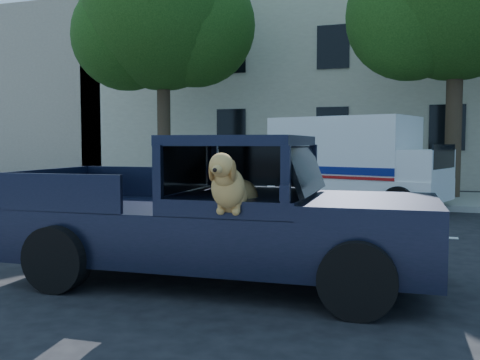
# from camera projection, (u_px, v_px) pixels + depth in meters

# --- Properties ---
(ground) EXTENTS (120.00, 120.00, 0.00)m
(ground) POSITION_uv_depth(u_px,v_px,m) (112.00, 260.00, 7.62)
(ground) COLOR black
(ground) RESTS_ON ground
(far_sidewalk) EXTENTS (60.00, 4.00, 0.15)m
(far_sidewalk) POSITION_uv_depth(u_px,v_px,m) (277.00, 195.00, 16.31)
(far_sidewalk) COLOR gray
(far_sidewalk) RESTS_ON ground
(lane_stripes) EXTENTS (21.60, 0.14, 0.01)m
(lane_stripes) POSITION_uv_depth(u_px,v_px,m) (300.00, 230.00, 10.20)
(lane_stripes) COLOR silver
(lane_stripes) RESTS_ON ground
(street_tree_left) EXTENTS (6.00, 5.20, 8.60)m
(street_tree_left) POSITION_uv_depth(u_px,v_px,m) (164.00, 20.00, 17.58)
(street_tree_left) COLOR #332619
(street_tree_left) RESTS_ON ground
(building_main) EXTENTS (26.00, 6.00, 9.00)m
(building_main) POSITION_uv_depth(u_px,v_px,m) (393.00, 74.00, 21.94)
(building_main) COLOR beige
(building_main) RESTS_ON ground
(building_left) EXTENTS (12.00, 6.00, 8.00)m
(building_left) POSITION_uv_depth(u_px,v_px,m) (33.00, 98.00, 27.73)
(building_left) COLOR tan
(building_left) RESTS_ON ground
(pickup_truck) EXTENTS (4.96, 2.57, 1.75)m
(pickup_truck) POSITION_uv_depth(u_px,v_px,m) (216.00, 233.00, 6.40)
(pickup_truck) COLOR black
(pickup_truck) RESTS_ON ground
(mail_truck) EXTENTS (4.61, 3.19, 2.31)m
(mail_truck) POSITION_uv_depth(u_px,v_px,m) (354.00, 169.00, 13.52)
(mail_truck) COLOR silver
(mail_truck) RESTS_ON ground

